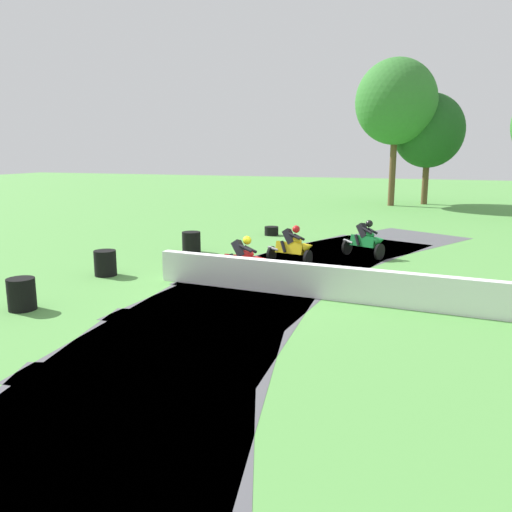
% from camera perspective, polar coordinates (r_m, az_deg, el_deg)
% --- Properties ---
extents(ground_plane, '(120.00, 120.00, 0.00)m').
position_cam_1_polar(ground_plane, '(14.96, -0.91, -3.62)').
color(ground_plane, '#569947').
extents(track_asphalt, '(8.98, 27.20, 0.01)m').
position_cam_1_polar(track_asphalt, '(14.60, 2.43, -3.99)').
color(track_asphalt, '#515156').
rests_on(track_asphalt, ground).
extents(safety_barrier, '(15.95, 1.68, 0.90)m').
position_cam_1_polar(safety_barrier, '(13.55, 19.55, -3.94)').
color(safety_barrier, white).
rests_on(safety_barrier, ground).
extents(motorcycle_lead_green, '(1.70, 1.25, 1.42)m').
position_cam_1_polar(motorcycle_lead_green, '(19.62, 11.85, 1.75)').
color(motorcycle_lead_green, black).
rests_on(motorcycle_lead_green, ground).
extents(motorcycle_chase_yellow, '(1.71, 1.00, 1.43)m').
position_cam_1_polar(motorcycle_chase_yellow, '(17.98, 3.98, 1.06)').
color(motorcycle_chase_yellow, black).
rests_on(motorcycle_chase_yellow, ground).
extents(motorcycle_trailing_red, '(1.70, 0.85, 1.43)m').
position_cam_1_polar(motorcycle_trailing_red, '(15.77, -1.40, -0.42)').
color(motorcycle_trailing_red, black).
rests_on(motorcycle_trailing_red, ground).
extents(tire_stack_near, '(0.64, 0.64, 0.40)m').
position_cam_1_polar(tire_stack_near, '(24.28, 1.69, 2.74)').
color(tire_stack_near, black).
rests_on(tire_stack_near, ground).
extents(tire_stack_mid_a, '(0.71, 0.71, 0.80)m').
position_cam_1_polar(tire_stack_mid_a, '(20.32, -7.04, 1.50)').
color(tire_stack_mid_a, black).
rests_on(tire_stack_mid_a, ground).
extents(tire_stack_mid_b, '(0.69, 0.69, 0.80)m').
position_cam_1_polar(tire_stack_mid_b, '(17.14, -16.07, -0.74)').
color(tire_stack_mid_b, black).
rests_on(tire_stack_mid_b, ground).
extents(tire_stack_far, '(0.68, 0.68, 0.80)m').
position_cam_1_polar(tire_stack_far, '(14.21, -24.13, -3.80)').
color(tire_stack_far, black).
rests_on(tire_stack_far, ground).
extents(tree_far_left, '(4.95, 4.95, 7.80)m').
position_cam_1_polar(tree_far_left, '(39.90, 18.24, 12.81)').
color(tree_far_left, brown).
rests_on(tree_far_left, ground).
extents(tree_mid_rise, '(5.49, 5.49, 9.97)m').
position_cam_1_polar(tree_mid_rise, '(38.36, 14.98, 15.87)').
color(tree_mid_rise, brown).
rests_on(tree_mid_rise, ground).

